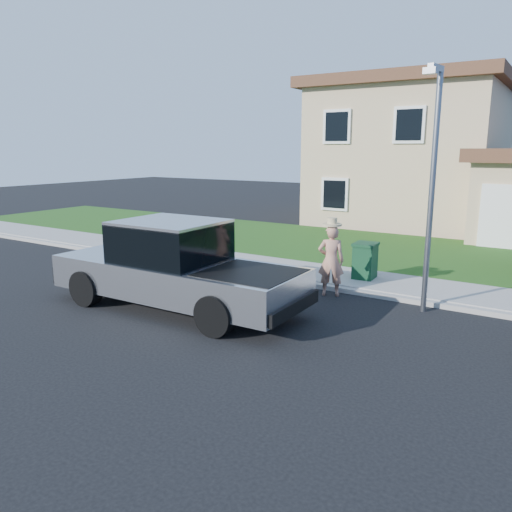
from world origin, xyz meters
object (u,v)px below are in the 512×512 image
at_px(trash_bin, 365,260).
at_px(woman, 331,259).
at_px(pickup_truck, 176,268).
at_px(street_lamp, 432,178).

bearing_deg(trash_bin, woman, -104.53).
bearing_deg(pickup_truck, trash_bin, 55.80).
xyz_separation_m(pickup_truck, street_lamp, (4.94, 2.75, 2.07)).
bearing_deg(street_lamp, woman, -174.38).
bearing_deg(woman, street_lamp, 154.94).
distance_m(pickup_truck, street_lamp, 6.02).
bearing_deg(pickup_truck, woman, 46.80).
distance_m(woman, trash_bin, 1.64).
relative_size(pickup_truck, woman, 3.16).
height_order(trash_bin, street_lamp, street_lamp).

